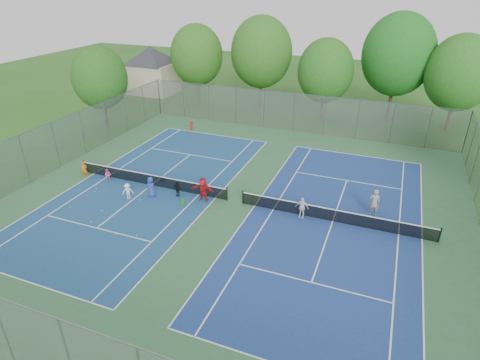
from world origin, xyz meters
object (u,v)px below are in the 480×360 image
(instructor, at_px, (374,203))
(net_left, at_px, (151,180))
(ball_hopper, at_px, (183,202))
(net_right, at_px, (333,216))
(ball_crate, at_px, (163,179))

(instructor, bearing_deg, net_left, -1.48)
(ball_hopper, bearing_deg, net_right, 9.93)
(ball_crate, distance_m, instructor, 15.96)
(net_right, bearing_deg, ball_crate, 175.52)
(ball_crate, bearing_deg, ball_hopper, -40.30)
(ball_crate, xyz_separation_m, instructor, (15.92, 0.72, 0.82))
(net_left, distance_m, instructor, 16.45)
(ball_hopper, height_order, instructor, instructor)
(net_left, height_order, ball_hopper, net_left)
(net_left, relative_size, instructor, 6.52)
(net_left, xyz_separation_m, ball_crate, (0.42, 1.06, -0.29))
(ball_crate, relative_size, ball_hopper, 0.79)
(net_right, distance_m, instructor, 2.99)
(net_right, height_order, ball_crate, net_right)
(net_left, relative_size, net_right, 1.00)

